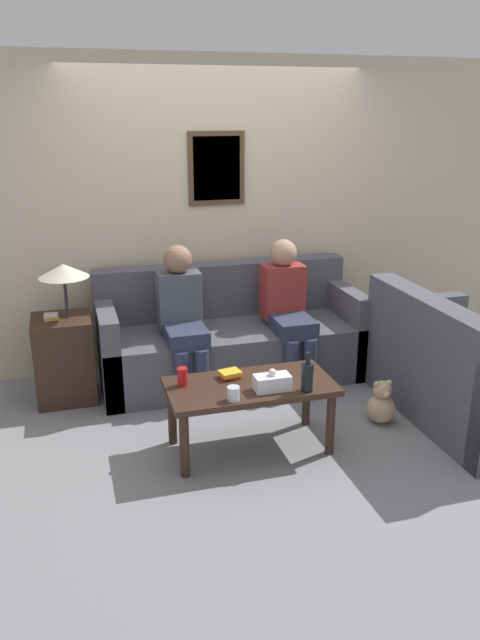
% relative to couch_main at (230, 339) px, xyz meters
% --- Properties ---
extents(ground_plane, '(16.00, 16.00, 0.00)m').
position_rel_couch_main_xyz_m(ground_plane, '(0.00, -0.51, -0.33)').
color(ground_plane, gray).
extents(wall_back, '(9.00, 0.08, 2.60)m').
position_rel_couch_main_xyz_m(wall_back, '(0.00, 0.45, 0.98)').
color(wall_back, beige).
rests_on(wall_back, ground_plane).
extents(couch_main, '(2.18, 0.85, 0.92)m').
position_rel_couch_main_xyz_m(couch_main, '(0.00, 0.00, 0.00)').
color(couch_main, '#4C4C56').
rests_on(couch_main, ground_plane).
extents(couch_side, '(0.85, 1.54, 0.92)m').
position_rel_couch_main_xyz_m(couch_side, '(1.41, -1.19, 0.00)').
color(couch_side, '#4C4C56').
rests_on(couch_side, ground_plane).
extents(coffee_table, '(1.09, 0.54, 0.48)m').
position_rel_couch_main_xyz_m(coffee_table, '(-0.19, -1.21, 0.08)').
color(coffee_table, '#382319').
rests_on(coffee_table, ground_plane).
extents(side_table_with_lamp, '(0.46, 0.44, 1.08)m').
position_rel_couch_main_xyz_m(side_table_with_lamp, '(-1.35, -0.08, 0.08)').
color(side_table_with_lamp, '#382319').
rests_on(side_table_with_lamp, ground_plane).
extents(wine_bottle, '(0.08, 0.08, 0.26)m').
position_rel_couch_main_xyz_m(wine_bottle, '(0.12, -1.41, 0.25)').
color(wine_bottle, black).
rests_on(wine_bottle, coffee_table).
extents(drinking_glass, '(0.08, 0.08, 0.09)m').
position_rel_couch_main_xyz_m(drinking_glass, '(-0.37, -1.41, 0.19)').
color(drinking_glass, silver).
rests_on(drinking_glass, coffee_table).
extents(book_stack, '(0.15, 0.13, 0.05)m').
position_rel_couch_main_xyz_m(book_stack, '(-0.30, -1.08, 0.18)').
color(book_stack, red).
rests_on(book_stack, coffee_table).
extents(soda_can, '(0.07, 0.07, 0.12)m').
position_rel_couch_main_xyz_m(soda_can, '(-0.62, -1.11, 0.21)').
color(soda_can, red).
rests_on(soda_can, coffee_table).
extents(tissue_box, '(0.23, 0.12, 0.14)m').
position_rel_couch_main_xyz_m(tissue_box, '(-0.09, -1.34, 0.20)').
color(tissue_box, silver).
rests_on(tissue_box, coffee_table).
extents(person_left, '(0.34, 0.61, 1.17)m').
position_rel_couch_main_xyz_m(person_left, '(-0.44, -0.19, 0.33)').
color(person_left, '#2D334C').
rests_on(person_left, ground_plane).
extents(person_right, '(0.34, 0.61, 1.17)m').
position_rel_couch_main_xyz_m(person_right, '(0.43, -0.20, 0.33)').
color(person_right, '#2D334C').
rests_on(person_right, ground_plane).
extents(teddy_bear, '(0.21, 0.21, 0.33)m').
position_rel_couch_main_xyz_m(teddy_bear, '(0.83, -1.12, -0.18)').
color(teddy_bear, tan).
rests_on(teddy_bear, ground_plane).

